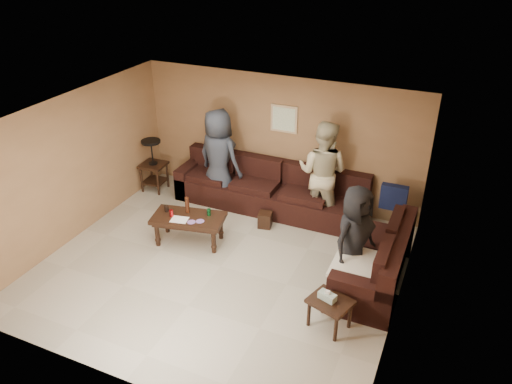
% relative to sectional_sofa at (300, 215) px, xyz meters
% --- Properties ---
extents(room, '(5.60, 5.50, 2.50)m').
position_rel_sectional_sofa_xyz_m(room, '(-0.81, -1.52, 1.34)').
color(room, '#ADA793').
rests_on(room, ground).
extents(sectional_sofa, '(4.65, 2.90, 0.97)m').
position_rel_sectional_sofa_xyz_m(sectional_sofa, '(0.00, 0.00, 0.00)').
color(sectional_sofa, black).
rests_on(sectional_sofa, ground).
extents(coffee_table, '(1.32, 0.84, 0.79)m').
position_rel_sectional_sofa_xyz_m(coffee_table, '(-1.63, -1.09, 0.10)').
color(coffee_table, black).
rests_on(coffee_table, ground).
extents(end_table_left, '(0.50, 0.50, 1.09)m').
position_rel_sectional_sofa_xyz_m(end_table_left, '(-3.28, 0.31, 0.25)').
color(end_table_left, black).
rests_on(end_table_left, ground).
extents(side_table_right, '(0.66, 0.60, 0.60)m').
position_rel_sectional_sofa_xyz_m(side_table_right, '(1.16, -2.13, 0.07)').
color(side_table_right, black).
rests_on(side_table_right, ground).
extents(waste_bin, '(0.28, 0.28, 0.28)m').
position_rel_sectional_sofa_xyz_m(waste_bin, '(-0.63, -0.11, -0.19)').
color(waste_bin, black).
rests_on(waste_bin, ground).
extents(wall_art, '(0.52, 0.04, 0.52)m').
position_rel_sectional_sofa_xyz_m(wall_art, '(-0.71, 0.96, 1.37)').
color(wall_art, tan).
rests_on(wall_art, ground).
extents(person_left, '(1.04, 0.79, 1.90)m').
position_rel_sectional_sofa_xyz_m(person_left, '(-1.81, 0.40, 0.63)').
color(person_left, '#2D333E').
rests_on(person_left, ground).
extents(person_middle, '(0.98, 0.79, 1.93)m').
position_rel_sectional_sofa_xyz_m(person_middle, '(0.20, 0.55, 0.64)').
color(person_middle, '#C4BA92').
rests_on(person_middle, ground).
extents(person_right, '(0.81, 0.95, 1.64)m').
position_rel_sectional_sofa_xyz_m(person_right, '(1.19, -1.07, 0.50)').
color(person_right, black).
rests_on(person_right, ground).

